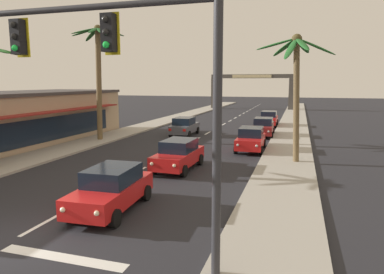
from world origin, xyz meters
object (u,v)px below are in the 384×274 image
Objects in this scene: sedan_parked_nearest_kerb at (263,127)px; sedan_parked_far_kerb at (251,139)px; palm_left_third at (98,63)px; sedan_parked_mid_kerb at (269,119)px; traffic_signal_mast at (79,61)px; palm_right_second at (296,72)px; sedan_oncoming_far at (184,126)px; sedan_third_in_queue at (178,154)px; sedan_lead_at_stop_bar at (112,189)px; town_gateway_arch at (252,87)px.

sedan_parked_far_kerb is at bearing -91.30° from sedan_parked_nearest_kerb.
palm_left_third is at bearing -152.29° from sedan_parked_nearest_kerb.
sedan_parked_far_kerb is (-0.02, -14.83, 0.00)m from sedan_parked_mid_kerb.
palm_right_second is (5.22, 13.64, 0.01)m from traffic_signal_mast.
sedan_oncoming_far is 0.47× the size of palm_left_third.
traffic_signal_mast is 17.68m from sedan_parked_far_kerb.
palm_right_second is (15.52, -3.76, -0.97)m from palm_left_third.
traffic_signal_mast reaches higher than sedan_third_in_queue.
sedan_oncoming_far is (-3.36, 18.94, 0.00)m from sedan_lead_at_stop_bar.
palm_left_third reaches higher than sedan_third_in_queue.
sedan_parked_nearest_kerb is 7.16m from sedan_parked_far_kerb.
palm_left_third is (-12.59, -14.36, 5.57)m from sedan_parked_mid_kerb.
sedan_lead_at_stop_bar is at bearing -88.20° from town_gateway_arch.
sedan_lead_at_stop_bar is 0.59× the size of palm_right_second.
sedan_third_in_queue is at bearing -87.51° from town_gateway_arch.
sedan_parked_far_kerb is 0.59× the size of palm_right_second.
sedan_third_in_queue is 21.74m from sedan_parked_mid_kerb.
sedan_parked_far_kerb is 39.37m from town_gateway_arch.
sedan_parked_nearest_kerb is at bearing 84.24° from traffic_signal_mast.
sedan_lead_at_stop_bar is 1.01× the size of sedan_parked_mid_kerb.
palm_right_second is (2.95, -3.29, 4.60)m from sedan_parked_far_kerb.
sedan_oncoming_far is at bearing 141.41° from sedan_parked_far_kerb.
traffic_signal_mast is at bearing -59.35° from palm_left_third.
palm_left_third is (-12.57, 0.47, 5.57)m from sedan_parked_far_kerb.
sedan_parked_far_kerb is at bearing 75.33° from sedan_lead_at_stop_bar.
traffic_signal_mast reaches higher than town_gateway_arch.
palm_left_third is at bearing 123.04° from sedan_lead_at_stop_bar.
town_gateway_arch is at bearing 91.80° from sedan_lead_at_stop_bar.
sedan_parked_nearest_kerb is at bearing 104.94° from palm_right_second.
sedan_oncoming_far is at bearing -126.45° from sedan_parked_mid_kerb.
sedan_lead_at_stop_bar and sedan_third_in_queue have the same top height.
palm_left_third is at bearing 120.65° from traffic_signal_mast.
sedan_third_in_queue is at bearing -73.11° from sedan_oncoming_far.
sedan_oncoming_far and sedan_parked_mid_kerb have the same top height.
traffic_signal_mast is 2.51× the size of sedan_parked_mid_kerb.
sedan_lead_at_stop_bar is at bearing -97.14° from sedan_parked_mid_kerb.
sedan_parked_nearest_kerb is (2.43, 24.08, -4.59)m from traffic_signal_mast.
sedan_third_in_queue is 1.00× the size of sedan_parked_far_kerb.
sedan_parked_nearest_kerb is at bearing -80.47° from town_gateway_arch.
palm_right_second reaches higher than sedan_oncoming_far.
sedan_oncoming_far is (-3.69, 12.16, 0.00)m from sedan_third_in_queue.
traffic_signal_mast is 2.50× the size of sedan_third_in_queue.
palm_right_second is at bearing -80.82° from sedan_parked_mid_kerb.
traffic_signal_mast is 2.50× the size of sedan_parked_far_kerb.
sedan_oncoming_far is 7.24m from sedan_parked_nearest_kerb.
palm_left_third reaches higher than town_gateway_arch.
sedan_parked_nearest_kerb is at bearing 79.86° from sedan_lead_at_stop_bar.
sedan_oncoming_far is 1.00× the size of sedan_parked_far_kerb.
sedan_parked_far_kerb is (3.18, 6.67, 0.00)m from sedan_third_in_queue.
sedan_lead_at_stop_bar is 1.01× the size of sedan_parked_far_kerb.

